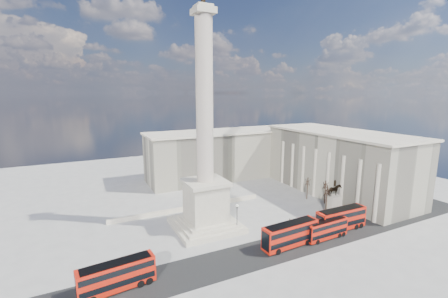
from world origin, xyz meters
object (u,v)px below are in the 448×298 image
at_px(pedestrian_crossing, 294,224).
at_px(equestrian_statue, 334,202).
at_px(nelsons_column, 205,171).
at_px(victorian_lamp, 237,216).
at_px(pedestrian_standing, 316,220).
at_px(red_bus_a, 117,276).
at_px(pedestrian_walking, 290,222).
at_px(red_bus_c, 326,229).
at_px(red_bus_d, 341,219).
at_px(red_bus_b, 291,234).

bearing_deg(pedestrian_crossing, equestrian_statue, -104.39).
bearing_deg(pedestrian_crossing, nelsons_column, 39.21).
bearing_deg(equestrian_statue, nelsons_column, 167.60).
xyz_separation_m(victorian_lamp, pedestrian_standing, (18.04, -4.80, -2.74)).
height_order(nelsons_column, red_bus_a, nelsons_column).
xyz_separation_m(pedestrian_walking, pedestrian_standing, (5.89, -2.08, 0.07)).
bearing_deg(victorian_lamp, pedestrian_standing, -14.89).
height_order(red_bus_c, pedestrian_walking, red_bus_c).
bearing_deg(red_bus_c, victorian_lamp, 142.28).
relative_size(red_bus_a, red_bus_d, 0.95).
bearing_deg(red_bus_b, pedestrian_crossing, 42.87).
bearing_deg(red_bus_c, pedestrian_standing, 61.70).
xyz_separation_m(red_bus_c, pedestrian_walking, (-2.82, 8.21, -1.29)).
height_order(red_bus_b, red_bus_d, red_bus_d).
bearing_deg(red_bus_c, nelsons_column, 139.97).
distance_m(pedestrian_standing, pedestrian_crossing, 5.79).
distance_m(red_bus_c, pedestrian_standing, 6.96).
distance_m(nelsons_column, pedestrian_standing, 27.93).
bearing_deg(red_bus_d, victorian_lamp, 156.21).
bearing_deg(pedestrian_crossing, red_bus_b, 112.72).
distance_m(red_bus_a, red_bus_b, 31.92).
distance_m(red_bus_c, pedestrian_crossing, 7.48).
relative_size(nelsons_column, red_bus_a, 4.33).
distance_m(red_bus_a, victorian_lamp, 27.31).
bearing_deg(equestrian_statue, red_bus_a, -171.84).
distance_m(victorian_lamp, pedestrian_walking, 12.76).
bearing_deg(pedestrian_standing, nelsons_column, -64.53).
relative_size(red_bus_d, equestrian_statue, 1.41).
bearing_deg(nelsons_column, pedestrian_walking, -24.17).
relative_size(red_bus_c, victorian_lamp, 1.62).
distance_m(red_bus_d, pedestrian_standing, 5.61).
bearing_deg(pedestrian_walking, pedestrian_crossing, -86.64).
distance_m(victorian_lamp, pedestrian_crossing, 13.24).
xyz_separation_m(equestrian_statue, pedestrian_walking, (-14.12, -0.86, -2.19)).
distance_m(red_bus_a, pedestrian_crossing, 38.34).
distance_m(red_bus_b, pedestrian_standing, 13.10).
distance_m(nelsons_column, victorian_lamp, 11.77).
height_order(red_bus_d, pedestrian_crossing, red_bus_d).
relative_size(red_bus_d, pedestrian_crossing, 7.05).
bearing_deg(pedestrian_crossing, pedestrian_walking, -16.67).
bearing_deg(red_bus_a, pedestrian_standing, -0.13).
xyz_separation_m(red_bus_a, pedestrian_standing, (43.68, 4.50, -1.50)).
height_order(red_bus_b, pedestrian_standing, red_bus_b).
xyz_separation_m(red_bus_a, pedestrian_walking, (37.79, 6.58, -1.57)).
xyz_separation_m(pedestrian_standing, pedestrian_crossing, (-5.74, 0.76, -0.04)).
distance_m(red_bus_a, equestrian_statue, 52.44).
bearing_deg(equestrian_statue, pedestrian_walking, -176.52).
height_order(equestrian_statue, pedestrian_standing, equestrian_statue).
xyz_separation_m(nelsons_column, red_bus_d, (25.93, -14.46, -10.33)).
distance_m(nelsons_column, equestrian_statue, 33.67).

